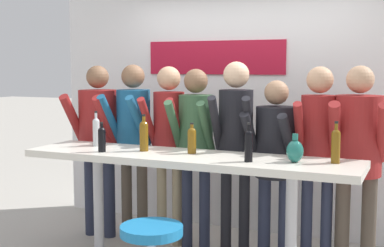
{
  "coord_description": "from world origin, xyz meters",
  "views": [
    {
      "loc": [
        1.78,
        -3.97,
        1.78
      ],
      "look_at": [
        0.0,
        0.1,
        1.29
      ],
      "focal_mm": 50.0,
      "sensor_mm": 36.0,
      "label": 1
    }
  ],
  "objects_px": {
    "person_center_right": "(236,135)",
    "decorative_vase": "(295,151)",
    "wine_bottle_3": "(249,144)",
    "person_far_left": "(98,132)",
    "person_center_left": "(169,133)",
    "person_far_right": "(318,142)",
    "person_rightmost": "(358,147)",
    "person_left": "(133,131)",
    "person_right": "(275,152)",
    "wine_bottle_1": "(144,134)",
    "wine_bottle_0": "(336,144)",
    "tasting_table": "(187,171)",
    "wine_bottle_2": "(96,130)",
    "wine_bottle_5": "(192,139)",
    "wine_bottle_4": "(102,138)",
    "person_center": "(195,138)"
  },
  "relations": [
    {
      "from": "person_center_right",
      "to": "decorative_vase",
      "type": "xyz_separation_m",
      "value": [
        0.68,
        -0.58,
        -0.02
      ]
    },
    {
      "from": "wine_bottle_3",
      "to": "person_far_left",
      "type": "bearing_deg",
      "value": 158.27
    },
    {
      "from": "person_center_left",
      "to": "person_far_right",
      "type": "relative_size",
      "value": 1.0
    },
    {
      "from": "person_rightmost",
      "to": "person_left",
      "type": "bearing_deg",
      "value": 174.48
    },
    {
      "from": "person_far_right",
      "to": "decorative_vase",
      "type": "bearing_deg",
      "value": -100.82
    },
    {
      "from": "person_right",
      "to": "decorative_vase",
      "type": "relative_size",
      "value": 7.49
    },
    {
      "from": "person_right",
      "to": "wine_bottle_1",
      "type": "xyz_separation_m",
      "value": [
        -1.01,
        -0.57,
        0.17
      ]
    },
    {
      "from": "person_center_left",
      "to": "wine_bottle_3",
      "type": "height_order",
      "value": "person_center_left"
    },
    {
      "from": "person_center_right",
      "to": "wine_bottle_0",
      "type": "height_order",
      "value": "person_center_right"
    },
    {
      "from": "tasting_table",
      "to": "person_rightmost",
      "type": "distance_m",
      "value": 1.45
    },
    {
      "from": "tasting_table",
      "to": "person_center_right",
      "type": "height_order",
      "value": "person_center_right"
    },
    {
      "from": "person_far_right",
      "to": "wine_bottle_2",
      "type": "height_order",
      "value": "person_far_right"
    },
    {
      "from": "person_rightmost",
      "to": "wine_bottle_5",
      "type": "height_order",
      "value": "person_rightmost"
    },
    {
      "from": "wine_bottle_5",
      "to": "wine_bottle_3",
      "type": "bearing_deg",
      "value": -18.08
    },
    {
      "from": "wine_bottle_1",
      "to": "wine_bottle_2",
      "type": "height_order",
      "value": "wine_bottle_2"
    },
    {
      "from": "person_right",
      "to": "person_far_left",
      "type": "bearing_deg",
      "value": -174.76
    },
    {
      "from": "wine_bottle_0",
      "to": "decorative_vase",
      "type": "height_order",
      "value": "wine_bottle_0"
    },
    {
      "from": "person_rightmost",
      "to": "wine_bottle_4",
      "type": "distance_m",
      "value": 2.16
    },
    {
      "from": "wine_bottle_0",
      "to": "tasting_table",
      "type": "bearing_deg",
      "value": -175.29
    },
    {
      "from": "wine_bottle_4",
      "to": "decorative_vase",
      "type": "relative_size",
      "value": 1.16
    },
    {
      "from": "person_right",
      "to": "wine_bottle_0",
      "type": "height_order",
      "value": "person_right"
    },
    {
      "from": "wine_bottle_1",
      "to": "decorative_vase",
      "type": "relative_size",
      "value": 1.44
    },
    {
      "from": "person_left",
      "to": "person_right",
      "type": "relative_size",
      "value": 1.08
    },
    {
      "from": "wine_bottle_5",
      "to": "decorative_vase",
      "type": "relative_size",
      "value": 1.18
    },
    {
      "from": "person_center_left",
      "to": "wine_bottle_5",
      "type": "height_order",
      "value": "person_center_left"
    },
    {
      "from": "person_left",
      "to": "person_center_left",
      "type": "xyz_separation_m",
      "value": [
        0.38,
        0.03,
        0.0
      ]
    },
    {
      "from": "person_right",
      "to": "wine_bottle_2",
      "type": "bearing_deg",
      "value": -156.02
    },
    {
      "from": "tasting_table",
      "to": "person_right",
      "type": "height_order",
      "value": "person_right"
    },
    {
      "from": "person_right",
      "to": "person_left",
      "type": "bearing_deg",
      "value": -175.58
    },
    {
      "from": "tasting_table",
      "to": "decorative_vase",
      "type": "height_order",
      "value": "decorative_vase"
    },
    {
      "from": "wine_bottle_0",
      "to": "wine_bottle_4",
      "type": "height_order",
      "value": "wine_bottle_0"
    },
    {
      "from": "wine_bottle_4",
      "to": "wine_bottle_5",
      "type": "bearing_deg",
      "value": 17.39
    },
    {
      "from": "person_center_right",
      "to": "person_far_right",
      "type": "xyz_separation_m",
      "value": [
        0.74,
        0.06,
        -0.03
      ]
    },
    {
      "from": "person_center_left",
      "to": "wine_bottle_4",
      "type": "bearing_deg",
      "value": -108.03
    },
    {
      "from": "decorative_vase",
      "to": "wine_bottle_2",
      "type": "bearing_deg",
      "value": 177.15
    },
    {
      "from": "wine_bottle_1",
      "to": "person_rightmost",
      "type": "bearing_deg",
      "value": 20.25
    },
    {
      "from": "person_center_left",
      "to": "wine_bottle_2",
      "type": "relative_size",
      "value": 5.51
    },
    {
      "from": "wine_bottle_5",
      "to": "decorative_vase",
      "type": "xyz_separation_m",
      "value": [
        0.88,
        -0.06,
        -0.03
      ]
    },
    {
      "from": "person_center_right",
      "to": "wine_bottle_2",
      "type": "height_order",
      "value": "person_center_right"
    },
    {
      "from": "decorative_vase",
      "to": "person_right",
      "type": "bearing_deg",
      "value": 117.78
    },
    {
      "from": "wine_bottle_2",
      "to": "person_center",
      "type": "bearing_deg",
      "value": 35.08
    },
    {
      "from": "person_center_left",
      "to": "person_rightmost",
      "type": "height_order",
      "value": "person_rightmost"
    },
    {
      "from": "person_left",
      "to": "person_center",
      "type": "relative_size",
      "value": 1.02
    },
    {
      "from": "person_far_right",
      "to": "wine_bottle_1",
      "type": "relative_size",
      "value": 5.58
    },
    {
      "from": "tasting_table",
      "to": "person_far_left",
      "type": "xyz_separation_m",
      "value": [
        -1.29,
        0.63,
        0.19
      ]
    },
    {
      "from": "person_far_right",
      "to": "wine_bottle_3",
      "type": "height_order",
      "value": "person_far_right"
    },
    {
      "from": "decorative_vase",
      "to": "person_center_right",
      "type": "bearing_deg",
      "value": 139.28
    },
    {
      "from": "person_center",
      "to": "person_far_right",
      "type": "relative_size",
      "value": 0.99
    },
    {
      "from": "wine_bottle_5",
      "to": "person_center_right",
      "type": "bearing_deg",
      "value": 68.37
    },
    {
      "from": "tasting_table",
      "to": "person_left",
      "type": "xyz_separation_m",
      "value": [
        -0.88,
        0.65,
        0.21
      ]
    }
  ]
}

